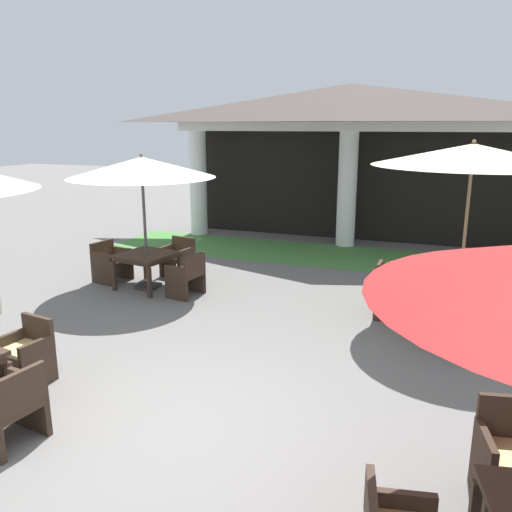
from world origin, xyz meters
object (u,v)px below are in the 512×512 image
Objects in this scene: patio_table_near_foreground at (460,286)px; patio_chair_near_foreground_south at (459,325)px; patio_table_mid_right at (147,258)px; patio_chair_mid_right_west at (111,262)px; patio_chair_mid_left_north at (27,353)px; patio_umbrella_near_foreground at (473,156)px; patio_chair_mid_left_east at (8,407)px; patio_chair_mid_right_north at (178,258)px; patio_chair_mid_right_east at (187,275)px; patio_chair_near_foreground_north at (457,281)px; patio_umbrella_mid_right at (142,168)px; patio_chair_near_foreground_west at (389,292)px.

patio_table_near_foreground is 1.11m from patio_chair_near_foreground_south.
patio_chair_near_foreground_south reaches higher than patio_table_near_foreground.
patio_table_mid_right is 1.39× the size of patio_chair_mid_right_west.
patio_chair_mid_left_north reaches higher than patio_table_near_foreground.
patio_umbrella_near_foreground is 7.06m from patio_chair_mid_right_west.
patio_table_near_foreground is at bearing -31.55° from patio_chair_mid_left_east.
patio_table_near_foreground is at bearing -133.50° from patio_chair_mid_left_north.
patio_chair_near_foreground_south is 1.03× the size of patio_chair_mid_right_west.
patio_chair_mid_right_north is 0.99× the size of patio_chair_mid_right_east.
patio_umbrella_mid_right is at bearing 11.06° from patio_chair_near_foreground_north.
patio_chair_mid_left_east is at bearing -130.28° from patio_umbrella_near_foreground.
patio_chair_mid_left_north is at bearing 105.84° from patio_chair_mid_right_north.
patio_chair_near_foreground_north is 1.53m from patio_chair_near_foreground_west.
patio_chair_mid_right_west is at bearing 169.69° from patio_chair_near_foreground_south.
patio_chair_mid_left_north and patio_chair_mid_right_west have the same top height.
patio_chair_mid_left_east is at bearing -130.28° from patio_table_near_foreground.
patio_chair_mid_left_north is at bearing -150.93° from patio_chair_near_foreground_south.
patio_chair_mid_right_west is (-6.68, 0.11, -0.25)m from patio_table_near_foreground.
patio_chair_mid_left_north is 4.34m from patio_chair_mid_right_west.
patio_umbrella_mid_right is 2.18m from patio_chair_mid_right_east.
patio_table_near_foreground is at bearing -77.36° from patio_chair_mid_right_east.
patio_chair_mid_left_north is at bearing -142.23° from patio_umbrella_near_foreground.
patio_chair_near_foreground_west is at bearing -126.68° from patio_chair_mid_left_north.
patio_table_near_foreground is 1.19× the size of patio_chair_mid_left_east.
patio_chair_near_foreground_north is at bearing -26.12° from patio_chair_mid_left_east.
patio_umbrella_mid_right reaches higher than patio_table_mid_right.
patio_chair_near_foreground_north is 5.54m from patio_chair_mid_right_north.
patio_umbrella_mid_right is (0.00, -0.00, 1.74)m from patio_table_mid_right.
patio_chair_near_foreground_west is (-1.08, -1.08, 0.02)m from patio_chair_near_foreground_north.
patio_chair_near_foreground_west is at bearing 44.89° from patio_chair_near_foreground_north.
patio_chair_mid_right_east is at bearing -9.93° from patio_table_mid_right.
patio_umbrella_near_foreground reaches higher than patio_table_mid_right.
patio_chair_mid_right_north is at bearing 134.99° from patio_chair_mid_right_west.
patio_table_mid_right is at bearing 25.31° from patio_chair_mid_left_east.
patio_chair_mid_left_east is (-4.23, -6.08, -0.01)m from patio_chair_near_foreground_north.
patio_table_near_foreground is 6.56m from patio_chair_mid_left_east.
patio_table_near_foreground is 2.04m from patio_umbrella_near_foreground.
patio_chair_near_foreground_south is 2.16m from patio_chair_near_foreground_north.
patio_chair_near_foreground_south is 1.02× the size of patio_chair_mid_right_north.
patio_chair_mid_right_east is (-0.51, 4.78, 0.01)m from patio_chair_mid_left_east.
patio_umbrella_near_foreground is 5.27m from patio_chair_mid_right_east.
patio_umbrella_near_foreground is at bearing -77.36° from patio_chair_mid_right_east.
patio_chair_mid_left_east reaches higher than patio_chair_mid_right_east.
patio_chair_mid_left_east is at bearing -137.43° from patio_chair_near_foreground_south.
patio_chair_mid_left_north is (-3.96, -3.90, -0.05)m from patio_chair_near_foreground_west.
patio_chair_near_foreground_west is 5.59m from patio_chair_mid_right_west.
patio_chair_near_foreground_west reaches higher than patio_table_mid_right.
patio_chair_mid_right_east is (-4.75, -0.22, -0.24)m from patio_table_near_foreground.
patio_table_near_foreground is 1.20× the size of patio_chair_near_foreground_south.
patio_umbrella_near_foreground is 6.07m from patio_chair_mid_right_north.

